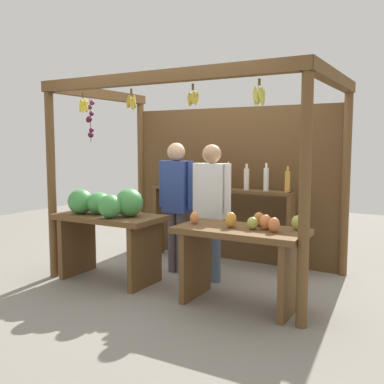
{
  "coord_description": "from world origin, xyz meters",
  "views": [
    {
      "loc": [
        2.52,
        -4.58,
        1.59
      ],
      "look_at": [
        0.0,
        -0.18,
        1.03
      ],
      "focal_mm": 41.55,
      "sensor_mm": 36.0,
      "label": 1
    }
  ],
  "objects": [
    {
      "name": "fruit_counter_left",
      "position": [
        -0.82,
        -0.7,
        0.73
      ],
      "size": [
        1.26,
        0.68,
        1.09
      ],
      "color": "brown",
      "rests_on": "ground"
    },
    {
      "name": "ground_plane",
      "position": [
        0.0,
        0.0,
        0.0
      ],
      "size": [
        12.0,
        12.0,
        0.0
      ],
      "primitive_type": "plane",
      "color": "gray",
      "rests_on": "ground"
    },
    {
      "name": "bottle_shelf_unit",
      "position": [
        -0.07,
        0.67,
        0.82
      ],
      "size": [
        2.0,
        0.22,
        1.35
      ],
      "color": "brown",
      "rests_on": "ground"
    },
    {
      "name": "fruit_counter_right",
      "position": [
        0.84,
        -0.66,
        0.58
      ],
      "size": [
        1.26,
        0.64,
        0.93
      ],
      "color": "brown",
      "rests_on": "ground"
    },
    {
      "name": "vendor_man",
      "position": [
        -0.32,
        -0.01,
        0.96
      ],
      "size": [
        0.48,
        0.22,
        1.6
      ],
      "rotation": [
        0.0,
        0.0,
        0.05
      ],
      "color": "#564A50",
      "rests_on": "ground"
    },
    {
      "name": "vendor_woman",
      "position": [
        0.23,
        -0.12,
        0.95
      ],
      "size": [
        0.48,
        0.21,
        1.58
      ],
      "rotation": [
        0.0,
        0.0,
        0.11
      ],
      "color": "#4D5D70",
      "rests_on": "ground"
    },
    {
      "name": "market_stall",
      "position": [
        -0.01,
        0.4,
        1.34
      ],
      "size": [
        3.12,
        1.88,
        2.3
      ],
      "color": "brown",
      "rests_on": "ground"
    }
  ]
}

